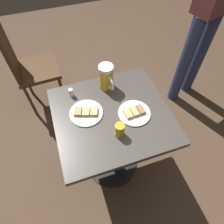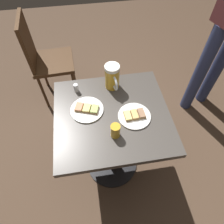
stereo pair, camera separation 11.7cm
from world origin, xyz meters
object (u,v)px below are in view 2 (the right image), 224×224
(beer_mug, at_px, (112,77))
(salt_shaker, at_px, (76,88))
(plate_near, at_px, (87,109))
(beer_glass_small, at_px, (115,131))
(cafe_chair, at_px, (44,57))
(plate_far, at_px, (134,116))

(beer_mug, distance_m, salt_shaker, 0.24)
(beer_mug, bearing_deg, plate_near, -136.95)
(beer_mug, relative_size, beer_glass_small, 1.90)
(cafe_chair, bearing_deg, plate_far, 30.52)
(salt_shaker, distance_m, cafe_chair, 0.81)
(plate_far, relative_size, beer_mug, 1.14)
(cafe_chair, bearing_deg, plate_near, 19.52)
(beer_glass_small, bearing_deg, plate_far, 38.50)
(plate_far, relative_size, beer_glass_small, 2.17)
(salt_shaker, bearing_deg, beer_mug, 0.97)
(plate_near, xyz_separation_m, cafe_chair, (-0.35, 0.87, -0.25))
(beer_mug, bearing_deg, cafe_chair, 127.48)
(plate_near, relative_size, plate_far, 1.03)
(plate_near, distance_m, cafe_chair, 0.97)
(plate_near, height_order, plate_far, same)
(salt_shaker, xyz_separation_m, cafe_chair, (-0.30, 0.70, -0.27))
(plate_far, bearing_deg, beer_mug, 108.75)
(beer_glass_small, xyz_separation_m, salt_shaker, (-0.19, 0.37, -0.02))
(plate_near, bearing_deg, beer_glass_small, -54.77)
(plate_far, xyz_separation_m, beer_mug, (-0.09, 0.27, 0.08))
(plate_far, bearing_deg, beer_glass_small, -141.50)
(beer_glass_small, relative_size, cafe_chair, 0.10)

